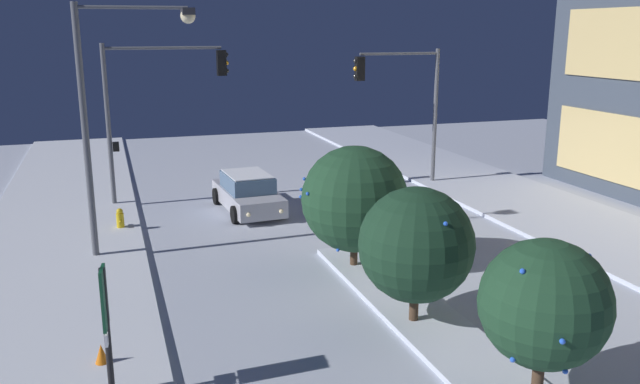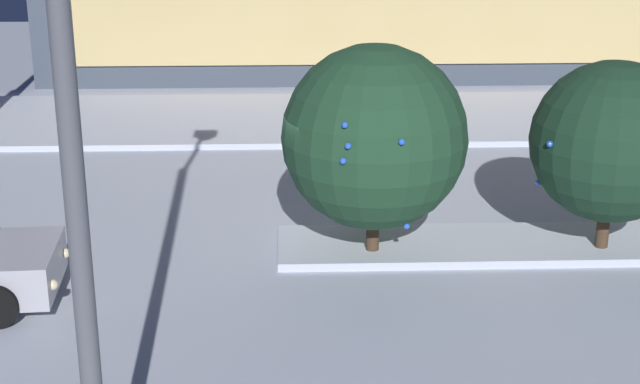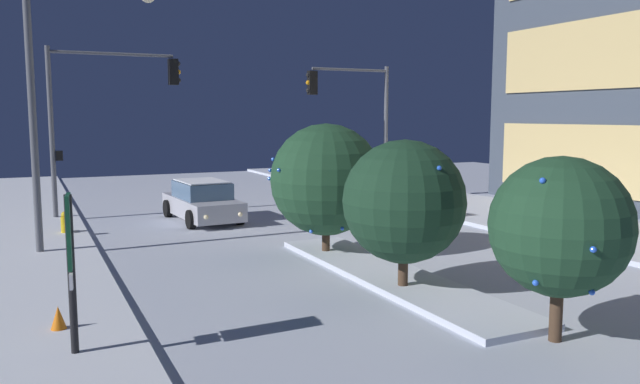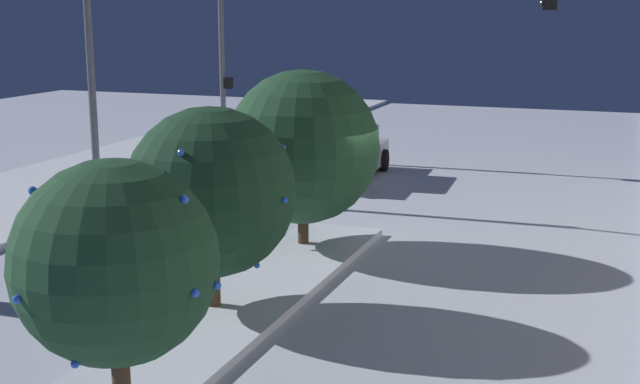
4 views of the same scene
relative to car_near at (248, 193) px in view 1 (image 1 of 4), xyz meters
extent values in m
plane|color=silver|center=(6.78, 2.05, -0.71)|extent=(52.00, 52.00, 0.00)
cube|color=silver|center=(6.78, -6.71, -0.64)|extent=(52.00, 5.20, 0.14)
cube|color=silver|center=(6.78, 10.81, -0.64)|extent=(52.00, 5.20, 0.14)
cube|color=silver|center=(10.05, 1.91, -0.64)|extent=(9.00, 1.80, 0.14)
cube|color=#B7B7C1|center=(0.00, 0.00, -0.18)|extent=(4.53, 2.06, 0.66)
cube|color=slate|center=(0.00, 0.00, 0.43)|extent=(2.49, 1.75, 0.60)
cube|color=white|center=(0.00, 0.00, 0.76)|extent=(2.30, 1.63, 0.04)
sphere|color=#F9E5B2|center=(2.19, 0.74, -0.21)|extent=(0.16, 0.16, 0.16)
sphere|color=#F9E5B2|center=(2.27, -0.47, -0.21)|extent=(0.16, 0.16, 0.16)
cylinder|color=black|center=(1.40, 0.98, -0.38)|extent=(0.67, 0.26, 0.66)
cylinder|color=black|center=(1.51, -0.80, -0.38)|extent=(0.67, 0.26, 0.66)
cylinder|color=black|center=(-1.52, 0.80, -0.38)|extent=(0.67, 0.26, 0.66)
cylinder|color=black|center=(-1.40, -0.98, -0.38)|extent=(0.67, 0.26, 0.66)
cylinder|color=#565960|center=(-2.32, -4.91, 2.46)|extent=(0.18, 0.18, 6.35)
cylinder|color=#565960|center=(-2.32, -2.67, 5.44)|extent=(0.12, 4.48, 0.12)
cube|color=black|center=(-2.32, -0.43, 4.84)|extent=(0.32, 0.36, 1.00)
sphere|color=black|center=(-2.32, -0.24, 5.16)|extent=(0.20, 0.20, 0.20)
sphere|color=orange|center=(-2.32, -0.24, 4.84)|extent=(0.20, 0.20, 0.20)
sphere|color=black|center=(-2.32, -0.24, 4.52)|extent=(0.20, 0.20, 0.20)
cube|color=black|center=(-2.32, -4.69, 1.69)|extent=(0.20, 0.24, 0.36)
cylinder|color=#565960|center=(-1.94, 9.01, 2.31)|extent=(0.18, 0.18, 6.04)
cylinder|color=#565960|center=(-1.94, 7.18, 5.13)|extent=(0.12, 3.66, 0.12)
cube|color=black|center=(-1.94, 5.36, 4.53)|extent=(0.32, 0.36, 1.00)
sphere|color=black|center=(-1.94, 5.17, 4.85)|extent=(0.20, 0.20, 0.20)
sphere|color=orange|center=(-1.94, 5.17, 4.53)|extent=(0.20, 0.20, 0.20)
sphere|color=black|center=(-1.94, 5.17, 4.21)|extent=(0.20, 0.20, 0.20)
cylinder|color=#565960|center=(3.89, -5.58, 3.08)|extent=(0.20, 0.20, 7.59)
cylinder|color=#565960|center=(4.03, -4.03, 6.73)|extent=(0.38, 3.10, 0.10)
cube|color=#333338|center=(4.17, -2.48, 6.63)|extent=(0.56, 0.36, 0.20)
sphere|color=#F9E5B2|center=(4.17, -2.48, 6.50)|extent=(0.44, 0.44, 0.44)
cylinder|color=gold|center=(1.15, -4.77, -0.39)|extent=(0.26, 0.26, 0.64)
sphere|color=gold|center=(1.15, -4.77, 0.00)|extent=(0.22, 0.22, 0.22)
cylinder|color=gold|center=(0.97, -4.77, -0.36)|extent=(0.12, 0.10, 0.10)
cylinder|color=gold|center=(1.33, -4.77, -0.36)|extent=(0.12, 0.10, 0.10)
cylinder|color=black|center=(12.24, -5.25, 0.62)|extent=(0.12, 0.12, 2.66)
cube|color=#144C2D|center=(12.24, -5.25, 1.37)|extent=(0.55, 0.12, 1.15)
cube|color=white|center=(12.24, -5.25, 0.62)|extent=(0.44, 0.10, 0.24)
cylinder|color=#473323|center=(7.16, 1.61, -0.30)|extent=(0.22, 0.22, 0.82)
sphere|color=#1E4228|center=(7.16, 1.61, 1.41)|extent=(3.06, 3.06, 3.06)
sphere|color=blue|center=(8.13, 1.61, 0.21)|extent=(0.10, 0.10, 0.10)
sphere|color=blue|center=(7.42, 0.12, 1.75)|extent=(0.10, 0.10, 0.10)
sphere|color=blue|center=(6.13, 2.65, 1.89)|extent=(0.10, 0.10, 0.10)
sphere|color=blue|center=(6.59, 0.28, 1.97)|extent=(0.10, 0.10, 0.10)
sphere|color=blue|center=(6.63, 0.18, 1.68)|extent=(0.10, 0.10, 0.10)
sphere|color=blue|center=(6.56, 0.18, 1.44)|extent=(0.10, 0.10, 0.10)
sphere|color=blue|center=(7.64, 0.93, 0.10)|extent=(0.10, 0.10, 0.10)
sphere|color=blue|center=(6.84, 2.40, 0.12)|extent=(0.10, 0.10, 0.10)
cylinder|color=#473323|center=(11.09, 1.60, -0.28)|extent=(0.22, 0.22, 0.86)
sphere|color=#193823|center=(11.09, 1.60, 1.30)|extent=(2.70, 2.70, 2.70)
sphere|color=blue|center=(9.92, 1.61, 0.60)|extent=(0.10, 0.10, 0.10)
sphere|color=blue|center=(11.31, 2.94, 1.32)|extent=(0.10, 0.10, 0.10)
sphere|color=blue|center=(10.27, 2.48, 1.93)|extent=(0.10, 0.10, 0.10)
sphere|color=blue|center=(12.18, 1.71, 2.10)|extent=(0.10, 0.10, 0.10)
sphere|color=blue|center=(11.00, 2.32, 0.15)|extent=(0.10, 0.10, 0.10)
sphere|color=blue|center=(9.88, 0.98, 1.44)|extent=(0.10, 0.10, 0.10)
sphere|color=blue|center=(10.63, 2.06, 0.10)|extent=(0.10, 0.10, 0.10)
cylinder|color=#473323|center=(14.81, 2.30, -0.22)|extent=(0.22, 0.22, 0.99)
sphere|color=#1E4228|center=(14.81, 2.30, 1.29)|extent=(2.39, 2.39, 2.39)
sphere|color=blue|center=(14.78, 3.21, 2.09)|extent=(0.10, 0.10, 0.10)
sphere|color=blue|center=(13.65, 2.23, 1.62)|extent=(0.10, 0.10, 0.10)
sphere|color=blue|center=(15.16, 1.46, 0.50)|extent=(0.10, 0.10, 0.10)
sphere|color=blue|center=(15.16, 1.51, 2.14)|extent=(0.10, 0.10, 0.10)
sphere|color=blue|center=(15.08, 3.47, 1.15)|extent=(0.10, 0.10, 0.10)
sphere|color=blue|center=(14.55, 3.46, 1.07)|extent=(0.10, 0.10, 0.10)
sphere|color=blue|center=(15.91, 1.83, 1.16)|extent=(0.10, 0.10, 0.10)
sphere|color=blue|center=(15.57, 2.25, 0.36)|extent=(0.10, 0.10, 0.10)
cone|color=orange|center=(10.93, -5.43, -0.44)|extent=(0.36, 0.36, 0.55)
camera|label=1|loc=(23.80, -4.96, 6.08)|focal=36.28mm
camera|label=2|loc=(5.72, -13.49, 5.62)|focal=53.95mm
camera|label=3|loc=(22.47, -5.79, 3.15)|focal=35.09mm
camera|label=4|loc=(22.74, 7.71, 4.15)|focal=47.93mm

